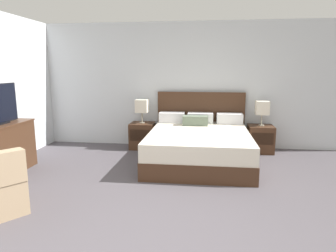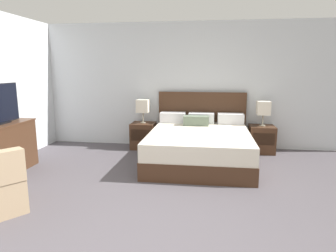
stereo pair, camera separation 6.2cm
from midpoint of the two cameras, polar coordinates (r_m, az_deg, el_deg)
name	(u,v)px [view 1 (the left image)]	position (r m, az deg, el deg)	size (l,w,h in m)	color
ground_plane	(151,249)	(2.97, -3.99, -22.30)	(11.32, 11.32, 0.00)	#4C474C
wall_back	(183,86)	(6.27, 2.65, 7.70)	(7.03, 0.06, 2.56)	silver
bed	(199,144)	(5.34, 5.60, -3.47)	(1.78, 2.13, 1.16)	#422819
nightstand_left	(142,135)	(6.21, -5.19, -1.81)	(0.48, 0.46, 0.53)	#422819
nightstand_right	(260,139)	(6.16, 16.91, -2.35)	(0.48, 0.46, 0.53)	#422819
table_lamp_left	(142,106)	(6.11, -5.28, 3.77)	(0.24, 0.24, 0.48)	gray
table_lamp_right	(262,108)	(6.06, 17.23, 3.27)	(0.24, 0.24, 0.48)	gray
dresser	(0,149)	(5.29, -29.67, -3.87)	(0.48, 1.22, 0.79)	#422819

